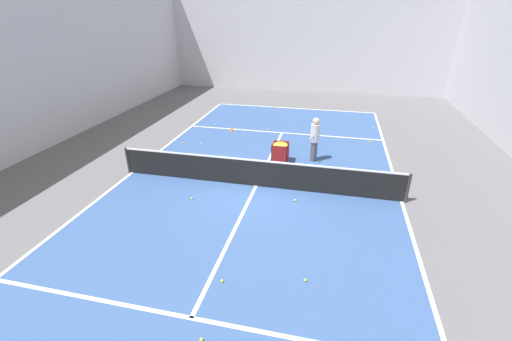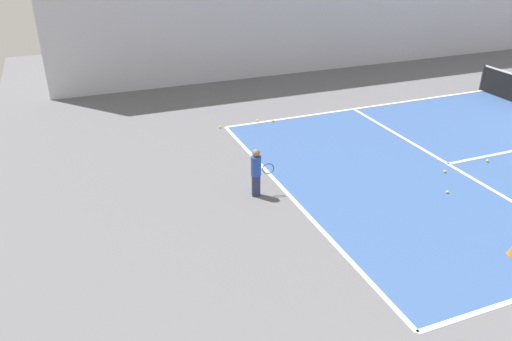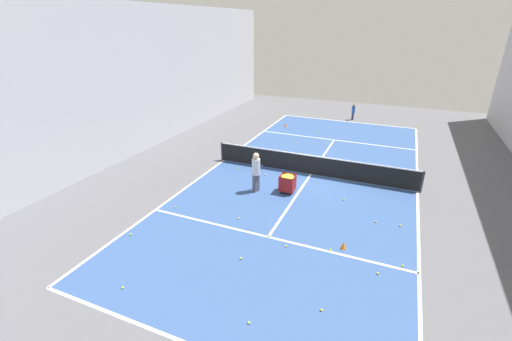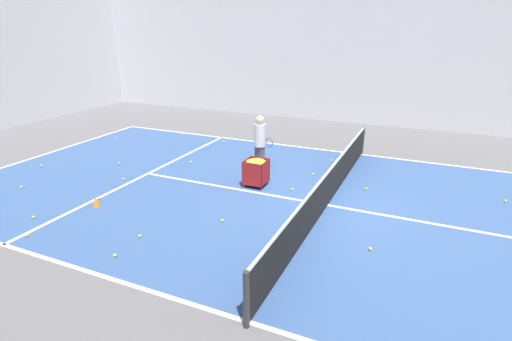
% 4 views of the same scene
% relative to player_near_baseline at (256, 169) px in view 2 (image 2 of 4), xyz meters
% --- Properties ---
extents(line_baseline_near, '(9.58, 0.10, 0.00)m').
position_rel_player_near_baseline_xyz_m(line_baseline_near, '(0.31, 0.73, -0.69)').
color(line_baseline_near, white).
rests_on(line_baseline_near, ground).
extents(line_sideline_left, '(0.10, 21.01, 0.00)m').
position_rel_player_near_baseline_xyz_m(line_sideline_left, '(-4.48, 11.23, -0.69)').
color(line_sideline_left, white).
rests_on(line_sideline_left, ground).
extents(line_service_near, '(9.58, 0.10, 0.00)m').
position_rel_player_near_baseline_xyz_m(line_service_near, '(0.31, 5.45, -0.69)').
color(line_service_near, white).
rests_on(line_service_near, ground).
extents(player_near_baseline, '(0.29, 0.59, 1.21)m').
position_rel_player_near_baseline_xyz_m(player_near_baseline, '(0.00, 0.00, 0.00)').
color(player_near_baseline, '#2D3351').
rests_on(player_near_baseline, ground).
extents(tennis_ball_0, '(0.07, 0.07, 0.07)m').
position_rel_player_near_baseline_xyz_m(tennis_ball_0, '(-4.38, 2.32, -0.65)').
color(tennis_ball_0, yellow).
rests_on(tennis_ball_0, ground).
extents(tennis_ball_3, '(0.07, 0.07, 0.07)m').
position_rel_player_near_baseline_xyz_m(tennis_ball_3, '(1.61, 4.31, -0.65)').
color(tennis_ball_3, yellow).
rests_on(tennis_ball_3, ground).
extents(tennis_ball_4, '(0.07, 0.07, 0.07)m').
position_rel_player_near_baseline_xyz_m(tennis_ball_4, '(0.70, 5.01, -0.65)').
color(tennis_ball_4, yellow).
rests_on(tennis_ball_4, ground).
extents(tennis_ball_7, '(0.07, 0.07, 0.07)m').
position_rel_player_near_baseline_xyz_m(tennis_ball_7, '(0.60, 6.54, -0.65)').
color(tennis_ball_7, yellow).
rests_on(tennis_ball_7, ground).
extents(tennis_ball_20, '(0.07, 0.07, 0.07)m').
position_rel_player_near_baseline_xyz_m(tennis_ball_20, '(-4.59, 1.88, -0.65)').
color(tennis_ball_20, yellow).
rests_on(tennis_ball_20, ground).
extents(tennis_ball_22, '(0.07, 0.07, 0.07)m').
position_rel_player_near_baseline_xyz_m(tennis_ball_22, '(-4.49, 0.54, -0.65)').
color(tennis_ball_22, yellow).
rests_on(tennis_ball_22, ground).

